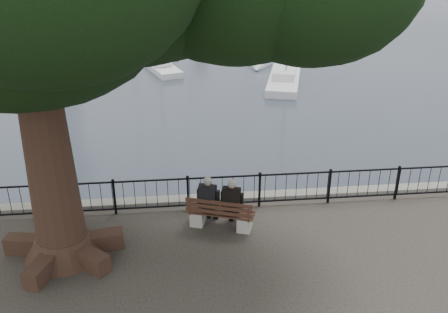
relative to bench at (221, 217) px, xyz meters
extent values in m
cube|color=slate|center=(0.19, 1.48, -0.82)|extent=(200.00, 0.40, 1.20)
cube|color=black|center=(0.19, 0.98, 0.66)|extent=(22.00, 0.04, 0.04)
cube|color=black|center=(0.19, 0.98, -0.17)|extent=(22.00, 0.04, 0.04)
cube|color=#A3A198|center=(-0.58, 0.24, -0.12)|extent=(0.47, 0.53, 0.40)
cube|color=#A3A198|center=(0.61, -0.17, -0.12)|extent=(0.47, 0.53, 0.40)
cube|color=#382017|center=(0.01, 0.04, 0.12)|extent=(1.81, 1.03, 0.04)
cube|color=#382017|center=(-0.07, -0.21, 0.41)|extent=(1.67, 0.61, 0.39)
cube|color=black|center=(-0.29, 0.15, 0.23)|extent=(0.43, 0.39, 0.23)
cube|color=black|center=(-0.33, 0.05, 0.60)|extent=(0.48, 0.36, 0.58)
sphere|color=tan|center=(-0.32, 0.09, 1.01)|extent=(0.22, 0.22, 0.22)
ellipsoid|color=gray|center=(-0.32, 0.07, 1.05)|extent=(0.23, 0.23, 0.20)
cube|color=black|center=(-0.20, 0.42, -0.10)|extent=(0.43, 0.51, 0.44)
cube|color=black|center=(0.30, -0.05, 0.23)|extent=(0.43, 0.39, 0.23)
cube|color=black|center=(0.26, -0.15, 0.60)|extent=(0.48, 0.36, 0.58)
sphere|color=tan|center=(0.28, -0.12, 1.01)|extent=(0.22, 0.22, 0.22)
ellipsoid|color=gray|center=(0.27, -0.14, 1.05)|extent=(0.23, 0.23, 0.20)
cube|color=black|center=(0.39, 0.21, -0.10)|extent=(0.43, 0.51, 0.44)
cone|color=black|center=(-3.88, -0.78, -0.05)|extent=(1.86, 1.86, 0.55)
cone|color=black|center=(-3.88, -0.78, 2.95)|extent=(1.20, 1.20, 6.55)
cube|color=white|center=(-1.90, 19.61, -1.22)|extent=(2.80, 4.98, 0.53)
cube|color=white|center=(-1.90, 19.61, -0.72)|extent=(1.55, 2.17, 0.40)
cube|color=white|center=(5.18, 15.98, -1.22)|extent=(3.20, 6.19, 0.66)
cube|color=white|center=(5.18, 15.98, -0.72)|extent=(1.82, 2.67, 0.50)
cube|color=white|center=(0.52, 34.63, -1.22)|extent=(3.13, 5.56, 0.60)
cube|color=white|center=(0.52, 34.63, -0.72)|extent=(1.74, 2.42, 0.45)
cube|color=white|center=(5.41, 32.02, -1.22)|extent=(2.24, 4.99, 0.54)
cube|color=white|center=(5.41, 32.02, -0.72)|extent=(1.34, 2.12, 0.40)
cube|color=white|center=(-4.87, 36.50, -1.22)|extent=(3.32, 5.83, 0.63)
cube|color=white|center=(-4.87, 36.50, -0.72)|extent=(1.84, 2.54, 0.47)
camera|label=1|loc=(-1.05, -11.08, 6.96)|focal=40.00mm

